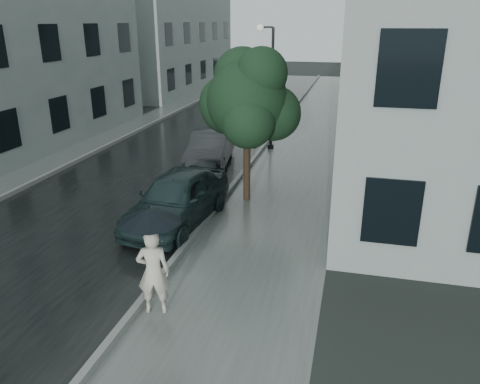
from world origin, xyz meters
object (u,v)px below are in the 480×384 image
(car_near, at_px, (177,198))
(lamp_post, at_px, (269,80))
(street_tree, at_px, (248,99))
(car_far, at_px, (210,148))
(pedestrian, at_px, (153,272))

(car_near, bearing_deg, lamp_post, 89.29)
(street_tree, relative_size, car_far, 1.16)
(lamp_post, distance_m, car_far, 4.26)
(street_tree, height_order, car_far, street_tree)
(car_near, bearing_deg, car_far, 103.47)
(street_tree, bearing_deg, car_far, 124.71)
(pedestrian, bearing_deg, lamp_post, -104.20)
(lamp_post, xyz_separation_m, car_far, (-1.75, -3.10, -2.36))
(street_tree, distance_m, lamp_post, 6.43)
(lamp_post, distance_m, car_near, 9.12)
(pedestrian, xyz_separation_m, car_far, (-1.94, 9.92, -0.20))
(car_near, relative_size, car_far, 1.07)
(car_near, xyz_separation_m, car_far, (-0.80, 5.68, -0.07))
(pedestrian, xyz_separation_m, car_near, (-1.13, 4.23, -0.13))
(lamp_post, height_order, car_near, lamp_post)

